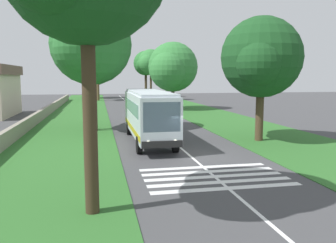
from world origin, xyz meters
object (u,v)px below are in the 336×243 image
at_px(roadside_tree_right_3, 259,60).
at_px(roadside_tree_left_0, 97,64).
at_px(roadside_tree_right_2, 145,64).
at_px(roadside_tree_left_1, 90,47).
at_px(roadside_tree_right_0, 150,63).
at_px(roadside_tree_left_2, 94,73).
at_px(coach_bus, 148,113).
at_px(trailing_car_0, 157,111).
at_px(trailing_car_1, 149,107).
at_px(utility_pole, 95,88).
at_px(roadside_tree_right_1, 171,68).

bearing_deg(roadside_tree_right_3, roadside_tree_left_0, 13.71).
height_order(roadside_tree_left_0, roadside_tree_right_2, roadside_tree_right_2).
height_order(roadside_tree_left_1, roadside_tree_right_2, roadside_tree_left_1).
bearing_deg(roadside_tree_right_0, roadside_tree_right_3, -178.68).
relative_size(roadside_tree_left_2, roadside_tree_right_2, 0.83).
relative_size(coach_bus, trailing_car_0, 2.60).
height_order(trailing_car_0, roadside_tree_left_2, roadside_tree_left_2).
bearing_deg(roadside_tree_right_3, trailing_car_1, 11.38).
distance_m(trailing_car_0, trailing_car_1, 5.64).
xyz_separation_m(roadside_tree_left_0, roadside_tree_right_2, (9.66, -11.11, 0.44)).
distance_m(trailing_car_0, roadside_tree_right_0, 30.28).
bearing_deg(trailing_car_0, utility_pole, 146.20).
bearing_deg(roadside_tree_right_2, utility_pole, 167.53).
height_order(roadside_tree_left_2, utility_pole, roadside_tree_left_2).
xyz_separation_m(trailing_car_1, roadside_tree_left_0, (24.65, 7.01, 6.71)).
bearing_deg(roadside_tree_left_2, coach_bus, -175.48).
distance_m(coach_bus, roadside_tree_left_2, 56.09).
height_order(roadside_tree_left_1, utility_pole, roadside_tree_left_1).
distance_m(roadside_tree_right_1, roadside_tree_right_3, 26.23).
xyz_separation_m(roadside_tree_left_0, roadside_tree_left_1, (-40.11, 0.49, 0.03)).
bearing_deg(roadside_tree_left_0, roadside_tree_right_2, -49.00).
distance_m(coach_bus, roadside_tree_right_1, 26.36).
bearing_deg(roadside_tree_right_3, coach_bus, 82.17).
relative_size(roadside_tree_left_1, utility_pole, 1.55).
bearing_deg(roadside_tree_right_2, trailing_car_0, 174.25).
bearing_deg(roadside_tree_right_3, roadside_tree_left_2, 12.33).
relative_size(roadside_tree_right_2, roadside_tree_right_3, 1.19).
bearing_deg(roadside_tree_left_0, trailing_car_0, -166.83).
xyz_separation_m(roadside_tree_right_0, roadside_tree_right_1, (-20.80, -0.07, -1.64)).
bearing_deg(roadside_tree_right_2, roadside_tree_right_1, 179.29).
bearing_deg(utility_pole, roadside_tree_right_1, -29.43).
height_order(trailing_car_0, roadside_tree_right_3, roadside_tree_right_3).
xyz_separation_m(trailing_car_0, roadside_tree_right_0, (29.24, -3.56, 7.00)).
bearing_deg(coach_bus, roadside_tree_left_2, 4.52).
bearing_deg(utility_pole, roadside_tree_left_1, 23.40).
relative_size(roadside_tree_right_0, roadside_tree_right_1, 1.05).
xyz_separation_m(coach_bus, roadside_tree_left_1, (6.85, 4.19, 5.26)).
relative_size(roadside_tree_left_0, roadside_tree_right_0, 0.96).
xyz_separation_m(coach_bus, roadside_tree_right_0, (45.91, -6.95, 5.52)).
relative_size(trailing_car_1, roadside_tree_right_0, 0.42).
distance_m(roadside_tree_left_0, roadside_tree_left_2, 9.02).
xyz_separation_m(trailing_car_0, roadside_tree_right_2, (39.95, -4.02, 7.15)).
relative_size(trailing_car_1, roadside_tree_right_3, 0.47).
bearing_deg(roadside_tree_right_1, roadside_tree_right_0, 0.20).
bearing_deg(coach_bus, trailing_car_0, -11.51).
relative_size(trailing_car_0, roadside_tree_left_2, 0.48).
height_order(roadside_tree_left_1, roadside_tree_right_3, roadside_tree_left_1).
xyz_separation_m(trailing_car_1, roadside_tree_left_1, (-15.45, 7.51, 6.74)).
bearing_deg(trailing_car_0, roadside_tree_left_0, 13.17).
distance_m(roadside_tree_right_0, roadside_tree_right_1, 20.86).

